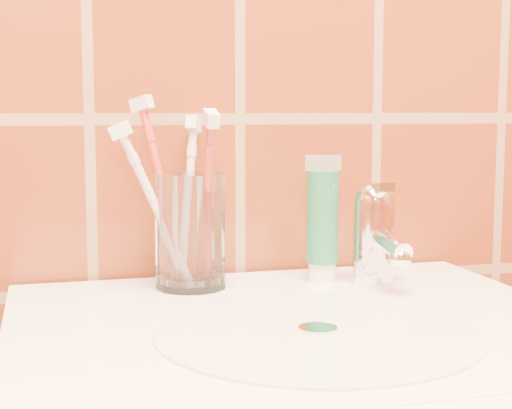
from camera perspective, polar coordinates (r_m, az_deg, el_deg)
name	(u,v)px	position (r m, az deg, el deg)	size (l,w,h in m)	color
glass_tumbler	(191,231)	(0.90, -4.77, -1.92)	(0.08, 0.08, 0.13)	white
toothpaste_tube	(322,222)	(0.93, 4.85, -1.31)	(0.04, 0.04, 0.15)	white
faucet	(375,230)	(0.93, 8.67, -1.82)	(0.05, 0.11, 0.12)	white
toothbrush_0	(206,204)	(0.87, -3.68, 0.06)	(0.03, 0.08, 0.21)	#AE3325
toothbrush_1	(164,194)	(0.90, -6.71, 0.76)	(0.07, 0.06, 0.22)	red
toothbrush_2	(188,202)	(0.92, -4.97, 0.21)	(0.05, 0.07, 0.20)	silver
toothbrush_3	(157,209)	(0.88, -7.22, -0.32)	(0.10, 0.03, 0.19)	silver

